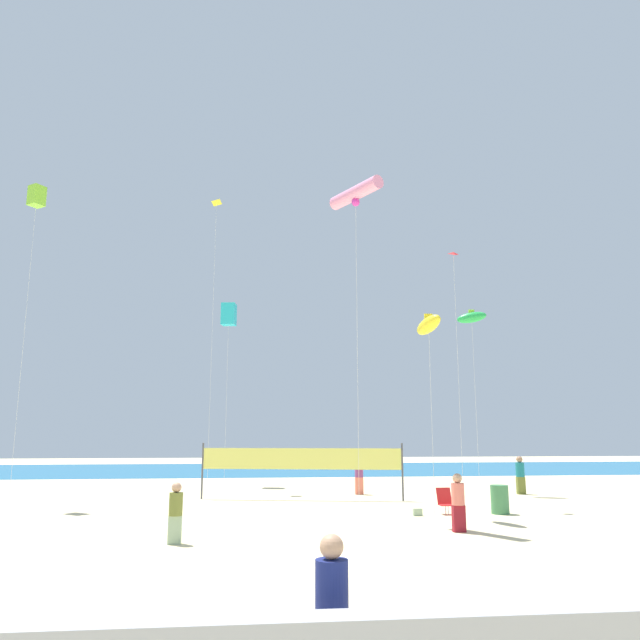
{
  "coord_description": "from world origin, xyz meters",
  "views": [
    {
      "loc": [
        -1.8,
        -15.92,
        2.77
      ],
      "look_at": [
        1.14,
        10.32,
        7.74
      ],
      "focal_mm": 34.15,
      "sensor_mm": 36.0,
      "label": 1
    }
  ],
  "objects_px": {
    "beach_handbag": "(418,512)",
    "kite_red_diamond": "(454,266)",
    "beachgoer_olive_shirt": "(176,511)",
    "kite_pink_tube": "(356,194)",
    "folding_beach_chair": "(445,500)",
    "beachgoer_plum_shirt": "(359,474)",
    "beachgoer_coral_shirt": "(458,500)",
    "beachgoer_teal_shirt": "(520,474)",
    "kite_yellow_inflatable": "(429,325)",
    "kite_lime_box": "(37,197)",
    "kite_cyan_box": "(229,315)",
    "trash_barrel": "(500,499)",
    "kite_yellow_diamond": "(216,211)",
    "volleyball_net": "(301,461)",
    "kite_green_inflatable": "(472,318)",
    "mother_figure": "(332,606)"
  },
  "relations": [
    {
      "from": "folding_beach_chair",
      "to": "kite_pink_tube",
      "type": "distance_m",
      "value": 11.4
    },
    {
      "from": "beachgoer_coral_shirt",
      "to": "kite_red_diamond",
      "type": "height_order",
      "value": "kite_red_diamond"
    },
    {
      "from": "kite_green_inflatable",
      "to": "kite_yellow_inflatable",
      "type": "xyz_separation_m",
      "value": [
        -4.67,
        -8.1,
        -1.92
      ]
    },
    {
      "from": "beachgoer_teal_shirt",
      "to": "kite_yellow_diamond",
      "type": "xyz_separation_m",
      "value": [
        -14.92,
        4.54,
        14.17
      ]
    },
    {
      "from": "kite_yellow_inflatable",
      "to": "kite_red_diamond",
      "type": "bearing_deg",
      "value": 55.93
    },
    {
      "from": "beachgoer_olive_shirt",
      "to": "beachgoer_teal_shirt",
      "type": "xyz_separation_m",
      "value": [
        14.62,
        11.67,
        0.11
      ]
    },
    {
      "from": "kite_lime_box",
      "to": "kite_cyan_box",
      "type": "relative_size",
      "value": 1.32
    },
    {
      "from": "kite_pink_tube",
      "to": "folding_beach_chair",
      "type": "bearing_deg",
      "value": 23.17
    },
    {
      "from": "beach_handbag",
      "to": "kite_red_diamond",
      "type": "relative_size",
      "value": 0.03
    },
    {
      "from": "beachgoer_teal_shirt",
      "to": "kite_yellow_inflatable",
      "type": "relative_size",
      "value": 0.25
    },
    {
      "from": "beachgoer_plum_shirt",
      "to": "kite_pink_tube",
      "type": "xyz_separation_m",
      "value": [
        -1.56,
        -8.81,
        10.34
      ]
    },
    {
      "from": "beach_handbag",
      "to": "kite_lime_box",
      "type": "height_order",
      "value": "kite_lime_box"
    },
    {
      "from": "beachgoer_teal_shirt",
      "to": "trash_barrel",
      "type": "relative_size",
      "value": 1.77
    },
    {
      "from": "folding_beach_chair",
      "to": "kite_cyan_box",
      "type": "height_order",
      "value": "kite_cyan_box"
    },
    {
      "from": "beachgoer_coral_shirt",
      "to": "kite_green_inflatable",
      "type": "bearing_deg",
      "value": -130.25
    },
    {
      "from": "trash_barrel",
      "to": "kite_yellow_diamond",
      "type": "relative_size",
      "value": 0.06
    },
    {
      "from": "volleyball_net",
      "to": "beachgoer_coral_shirt",
      "type": "bearing_deg",
      "value": -67.43
    },
    {
      "from": "beachgoer_olive_shirt",
      "to": "kite_yellow_diamond",
      "type": "relative_size",
      "value": 0.1
    },
    {
      "from": "mother_figure",
      "to": "kite_green_inflatable",
      "type": "xyz_separation_m",
      "value": [
        9.98,
        21.71,
        7.65
      ]
    },
    {
      "from": "beachgoer_coral_shirt",
      "to": "beachgoer_olive_shirt",
      "type": "distance_m",
      "value": 8.0
    },
    {
      "from": "beachgoer_plum_shirt",
      "to": "kite_yellow_inflatable",
      "type": "xyz_separation_m",
      "value": [
        1.12,
        -8.31,
        5.7
      ]
    },
    {
      "from": "volleyball_net",
      "to": "trash_barrel",
      "type": "bearing_deg",
      "value": -39.5
    },
    {
      "from": "kite_red_diamond",
      "to": "folding_beach_chair",
      "type": "bearing_deg",
      "value": -123.34
    },
    {
      "from": "volleyball_net",
      "to": "kite_cyan_box",
      "type": "height_order",
      "value": "kite_cyan_box"
    },
    {
      "from": "beachgoer_coral_shirt",
      "to": "kite_lime_box",
      "type": "height_order",
      "value": "kite_lime_box"
    },
    {
      "from": "folding_beach_chair",
      "to": "volleyball_net",
      "type": "height_order",
      "value": "volleyball_net"
    },
    {
      "from": "beachgoer_plum_shirt",
      "to": "beachgoer_olive_shirt",
      "type": "height_order",
      "value": "beachgoer_plum_shirt"
    },
    {
      "from": "beachgoer_teal_shirt",
      "to": "kite_pink_tube",
      "type": "relative_size",
      "value": 0.15
    },
    {
      "from": "mother_figure",
      "to": "beach_handbag",
      "type": "height_order",
      "value": "mother_figure"
    },
    {
      "from": "beachgoer_olive_shirt",
      "to": "kite_pink_tube",
      "type": "height_order",
      "value": "kite_pink_tube"
    },
    {
      "from": "trash_barrel",
      "to": "kite_lime_box",
      "type": "xyz_separation_m",
      "value": [
        -18.52,
        5.25,
        12.66
      ]
    },
    {
      "from": "beachgoer_teal_shirt",
      "to": "kite_cyan_box",
      "type": "xyz_separation_m",
      "value": [
        -14.15,
        7.15,
        8.78
      ]
    },
    {
      "from": "folding_beach_chair",
      "to": "beachgoer_plum_shirt",
      "type": "bearing_deg",
      "value": 64.29
    },
    {
      "from": "volleyball_net",
      "to": "kite_yellow_inflatable",
      "type": "xyz_separation_m",
      "value": [
        4.05,
        -6.18,
        4.97
      ]
    },
    {
      "from": "beach_handbag",
      "to": "kite_red_diamond",
      "type": "bearing_deg",
      "value": 45.28
    },
    {
      "from": "kite_lime_box",
      "to": "volleyball_net",
      "type": "bearing_deg",
      "value": 1.08
    },
    {
      "from": "folding_beach_chair",
      "to": "kite_pink_tube",
      "type": "height_order",
      "value": "kite_pink_tube"
    },
    {
      "from": "folding_beach_chair",
      "to": "kite_yellow_diamond",
      "type": "bearing_deg",
      "value": 89.88
    },
    {
      "from": "kite_red_diamond",
      "to": "beach_handbag",
      "type": "bearing_deg",
      "value": -134.72
    },
    {
      "from": "beach_handbag",
      "to": "kite_green_inflatable",
      "type": "relative_size",
      "value": 0.03
    },
    {
      "from": "kite_cyan_box",
      "to": "volleyball_net",
      "type": "bearing_deg",
      "value": -66.94
    },
    {
      "from": "beachgoer_plum_shirt",
      "to": "beachgoer_coral_shirt",
      "type": "bearing_deg",
      "value": -72.61
    },
    {
      "from": "kite_yellow_diamond",
      "to": "kite_yellow_inflatable",
      "type": "relative_size",
      "value": 2.25
    },
    {
      "from": "beach_handbag",
      "to": "trash_barrel",
      "type": "bearing_deg",
      "value": 2.87
    },
    {
      "from": "beachgoer_olive_shirt",
      "to": "kite_lime_box",
      "type": "relative_size",
      "value": 0.11
    },
    {
      "from": "kite_lime_box",
      "to": "kite_cyan_box",
      "type": "bearing_deg",
      "value": 46.63
    },
    {
      "from": "trash_barrel",
      "to": "beachgoer_coral_shirt",
      "type": "bearing_deg",
      "value": -126.75
    },
    {
      "from": "kite_green_inflatable",
      "to": "kite_yellow_inflatable",
      "type": "distance_m",
      "value": 9.55
    },
    {
      "from": "beachgoer_olive_shirt",
      "to": "kite_pink_tube",
      "type": "distance_m",
      "value": 12.33
    },
    {
      "from": "beachgoer_coral_shirt",
      "to": "beach_handbag",
      "type": "bearing_deg",
      "value": -102.89
    }
  ]
}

